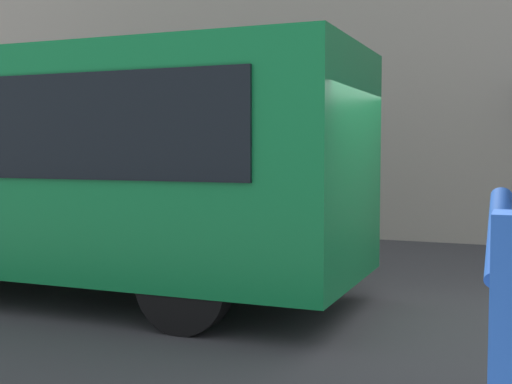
{
  "coord_description": "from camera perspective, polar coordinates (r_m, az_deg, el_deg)",
  "views": [
    {
      "loc": [
        -1.19,
        7.24,
        1.87
      ],
      "look_at": [
        1.71,
        0.03,
        1.37
      ],
      "focal_mm": 47.01,
      "sensor_mm": 36.0,
      "label": 1
    }
  ],
  "objects": [
    {
      "name": "ground_plane",
      "position": [
        7.57,
        12.41,
        -10.68
      ],
      "size": [
        60.0,
        60.0,
        0.0
      ],
      "primitive_type": "plane",
      "color": "#38383A"
    },
    {
      "name": "red_bus",
      "position": [
        9.36,
        -19.49,
        2.36
      ],
      "size": [
        9.05,
        2.54,
        3.08
      ],
      "color": "#0F7238",
      "rests_on": "ground_plane"
    }
  ]
}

